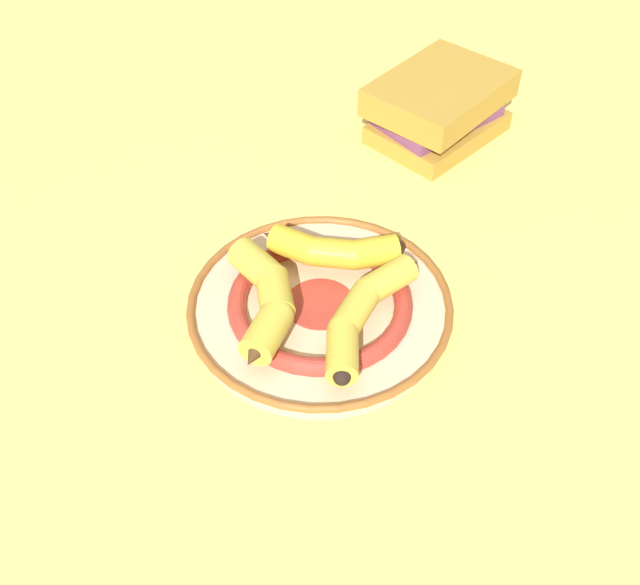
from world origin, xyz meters
name	(u,v)px	position (x,y,z in m)	size (l,w,h in m)	color
ground_plane	(328,344)	(0.00, 0.00, 0.00)	(2.80, 2.80, 0.00)	#E5CC6B
decorative_bowl	(320,306)	(0.03, -0.04, 0.01)	(0.31, 0.31, 0.03)	beige
banana_a	(266,299)	(0.07, 0.01, 0.05)	(0.12, 0.17, 0.04)	gold
banana_b	(331,250)	(0.04, -0.10, 0.05)	(0.17, 0.08, 0.04)	gold
banana_c	(363,311)	(-0.03, -0.02, 0.05)	(0.06, 0.21, 0.03)	gold
book_stack	(440,107)	(0.04, -0.46, 0.05)	(0.20, 0.23, 0.09)	#B28933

